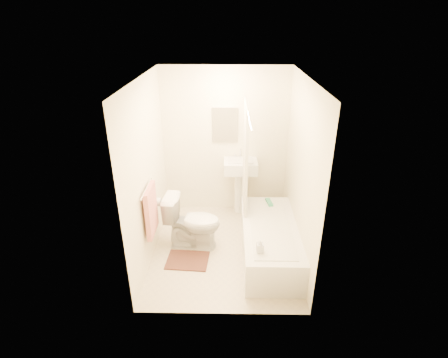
{
  "coord_description": "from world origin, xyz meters",
  "views": [
    {
      "loc": [
        0.08,
        -4.12,
        3.07
      ],
      "look_at": [
        0.0,
        0.25,
        1.0
      ],
      "focal_mm": 28.0,
      "sensor_mm": 36.0,
      "label": 1
    }
  ],
  "objects_px": {
    "toilet": "(193,222)",
    "sink": "(240,184)",
    "bath_mat": "(188,260)",
    "soap_bottle": "(260,246)",
    "bathtub": "(269,241)"
  },
  "relations": [
    {
      "from": "sink",
      "to": "bath_mat",
      "type": "bearing_deg",
      "value": -120.21
    },
    {
      "from": "soap_bottle",
      "to": "bathtub",
      "type": "bearing_deg",
      "value": 71.95
    },
    {
      "from": "sink",
      "to": "bath_mat",
      "type": "height_order",
      "value": "sink"
    },
    {
      "from": "bath_mat",
      "to": "soap_bottle",
      "type": "distance_m",
      "value": 1.17
    },
    {
      "from": "bathtub",
      "to": "soap_bottle",
      "type": "distance_m",
      "value": 0.68
    },
    {
      "from": "toilet",
      "to": "sink",
      "type": "distance_m",
      "value": 1.19
    },
    {
      "from": "bathtub",
      "to": "bath_mat",
      "type": "height_order",
      "value": "bathtub"
    },
    {
      "from": "bathtub",
      "to": "soap_bottle",
      "type": "height_order",
      "value": "soap_bottle"
    },
    {
      "from": "sink",
      "to": "bathtub",
      "type": "height_order",
      "value": "sink"
    },
    {
      "from": "bath_mat",
      "to": "soap_bottle",
      "type": "height_order",
      "value": "soap_bottle"
    },
    {
      "from": "soap_bottle",
      "to": "sink",
      "type": "bearing_deg",
      "value": 96.49
    },
    {
      "from": "toilet",
      "to": "bath_mat",
      "type": "bearing_deg",
      "value": 178.2
    },
    {
      "from": "bath_mat",
      "to": "bathtub",
      "type": "bearing_deg",
      "value": 7.67
    },
    {
      "from": "sink",
      "to": "soap_bottle",
      "type": "xyz_separation_m",
      "value": [
        0.2,
        -1.75,
        0.04
      ]
    },
    {
      "from": "toilet",
      "to": "bathtub",
      "type": "distance_m",
      "value": 1.11
    }
  ]
}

